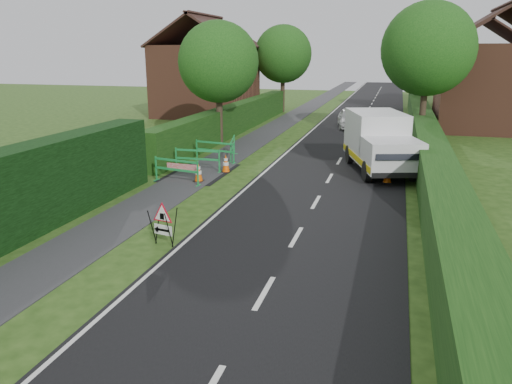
{
  "coord_description": "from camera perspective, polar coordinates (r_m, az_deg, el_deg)",
  "views": [
    {
      "loc": [
        4.97,
        -8.46,
        5.04
      ],
      "look_at": [
        1.32,
        4.53,
        1.23
      ],
      "focal_mm": 35.0,
      "sensor_mm": 36.0,
      "label": 1
    }
  ],
  "objects": [
    {
      "name": "works_van",
      "position": [
        22.28,
        13.96,
        5.68
      ],
      "size": [
        3.61,
        5.81,
        2.49
      ],
      "rotation": [
        0.0,
        0.0,
        0.3
      ],
      "color": "silver",
      "rests_on": "ground"
    },
    {
      "name": "house_east_a",
      "position": [
        37.01,
        25.55,
        10.94
      ],
      "size": [
        7.5,
        7.4,
        7.88
      ],
      "color": "brown",
      "rests_on": "ground"
    },
    {
      "name": "hatchback_car",
      "position": [
        34.98,
        10.7,
        8.31
      ],
      "size": [
        2.18,
        4.11,
        1.33
      ],
      "primitive_type": "imported",
      "rotation": [
        0.0,
        0.0,
        0.16
      ],
      "color": "white",
      "rests_on": "ground"
    },
    {
      "name": "house_west",
      "position": [
        41.32,
        -5.69,
        12.71
      ],
      "size": [
        7.5,
        7.4,
        7.88
      ],
      "color": "brown",
      "rests_on": "ground"
    },
    {
      "name": "tree_fe",
      "position": [
        46.49,
        18.03,
        14.01
      ],
      "size": [
        4.2,
        4.2,
        6.33
      ],
      "color": "#2D2116",
      "rests_on": "ground"
    },
    {
      "name": "hedge_east",
      "position": [
        25.02,
        18.91,
        3.28
      ],
      "size": [
        1.2,
        50.0,
        1.5
      ],
      "primitive_type": "cube",
      "color": "#14380F",
      "rests_on": "ground"
    },
    {
      "name": "ped_barrier_2",
      "position": [
        23.61,
        -4.73,
        4.94
      ],
      "size": [
        2.09,
        0.7,
        1.0
      ],
      "rotation": [
        0.0,
        0.0,
        -0.17
      ],
      "color": "#1A9441",
      "rests_on": "ground"
    },
    {
      "name": "house_east_b",
      "position": [
        50.99,
        24.18,
        12.02
      ],
      "size": [
        7.5,
        7.4,
        7.88
      ],
      "color": "brown",
      "rests_on": "ground"
    },
    {
      "name": "road_surface",
      "position": [
        43.82,
        12.52,
        8.8
      ],
      "size": [
        6.0,
        90.0,
        0.02
      ],
      "primitive_type": "cube",
      "color": "black",
      "rests_on": "ground"
    },
    {
      "name": "tree_ne",
      "position": [
        30.49,
        19.09,
        15.19
      ],
      "size": [
        5.2,
        5.2,
        7.79
      ],
      "color": "#2D2116",
      "rests_on": "ground"
    },
    {
      "name": "footpath",
      "position": [
        44.47,
        5.35,
        9.2
      ],
      "size": [
        2.0,
        90.0,
        0.02
      ],
      "primitive_type": "cube",
      "color": "#2D2D30",
      "rests_on": "ground"
    },
    {
      "name": "ped_barrier_0",
      "position": [
        19.9,
        -9.09,
        2.75
      ],
      "size": [
        2.09,
        0.74,
        1.0
      ],
      "rotation": [
        0.0,
        0.0,
        -0.19
      ],
      "color": "#1A9441",
      "rests_on": "ground"
    },
    {
      "name": "traffic_cone_3",
      "position": [
        20.1,
        -6.6,
        2.28
      ],
      "size": [
        0.38,
        0.38,
        0.79
      ],
      "color": "black",
      "rests_on": "ground"
    },
    {
      "name": "traffic_cone_4",
      "position": [
        21.57,
        -3.47,
        3.28
      ],
      "size": [
        0.38,
        0.38,
        0.79
      ],
      "color": "black",
      "rests_on": "ground"
    },
    {
      "name": "ground",
      "position": [
        11.03,
        -13.37,
        -11.91
      ],
      "size": [
        120.0,
        120.0,
        0.0
      ],
      "primitive_type": "plane",
      "color": "#234112",
      "rests_on": "ground"
    },
    {
      "name": "traffic_cone_0",
      "position": [
        20.41,
        14.82,
        2.06
      ],
      "size": [
        0.38,
        0.38,
        0.79
      ],
      "color": "black",
      "rests_on": "ground"
    },
    {
      "name": "tree_fw",
      "position": [
        43.52,
        3.12,
        15.46
      ],
      "size": [
        4.8,
        4.8,
        7.24
      ],
      "color": "#2D2116",
      "rests_on": "ground"
    },
    {
      "name": "ped_barrier_3",
      "position": [
        24.37,
        -2.69,
        5.32
      ],
      "size": [
        0.83,
        2.08,
        1.0
      ],
      "rotation": [
        0.0,
        0.0,
        1.81
      ],
      "color": "#1A9441",
      "rests_on": "ground"
    },
    {
      "name": "hedge_west_far",
      "position": [
        32.44,
        -2.4,
        6.81
      ],
      "size": [
        1.0,
        24.0,
        1.8
      ],
      "primitive_type": "cube",
      "color": "#14380F",
      "rests_on": "ground"
    },
    {
      "name": "traffic_cone_1",
      "position": [
        21.87,
        14.96,
        2.95
      ],
      "size": [
        0.38,
        0.38,
        0.79
      ],
      "color": "black",
      "rests_on": "ground"
    },
    {
      "name": "traffic_cone_2",
      "position": [
        25.21,
        15.08,
        4.59
      ],
      "size": [
        0.38,
        0.38,
        0.79
      ],
      "color": "black",
      "rests_on": "ground"
    },
    {
      "name": "redwhite_plank",
      "position": [
        20.92,
        -8.31,
        1.65
      ],
      "size": [
        1.5,
        0.21,
        0.25
      ],
      "primitive_type": "cube",
      "rotation": [
        0.0,
        0.0,
        -0.11
      ],
      "color": "red",
      "rests_on": "ground"
    },
    {
      "name": "triangle_sign",
      "position": [
        13.49,
        -10.73,
        -3.25
      ],
      "size": [
        0.82,
        0.82,
        1.02
      ],
      "rotation": [
        0.0,
        0.0,
        -0.2
      ],
      "color": "black",
      "rests_on": "ground"
    },
    {
      "name": "tree_nw",
      "position": [
        28.14,
        -4.32,
        14.58
      ],
      "size": [
        4.4,
        4.4,
        6.7
      ],
      "color": "#2D2116",
      "rests_on": "ground"
    },
    {
      "name": "ped_barrier_1",
      "position": [
        21.81,
        -6.71,
        3.98
      ],
      "size": [
        2.07,
        0.38,
        1.0
      ],
      "rotation": [
        0.0,
        0.0,
        0.02
      ],
      "color": "#1A9441",
      "rests_on": "ground"
    }
  ]
}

